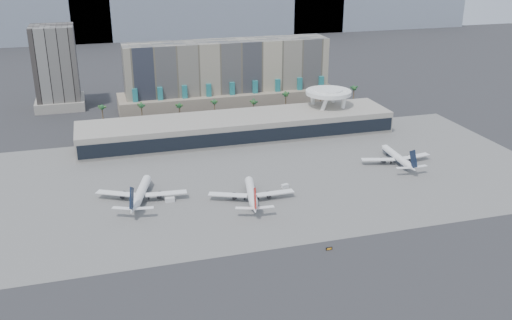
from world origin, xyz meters
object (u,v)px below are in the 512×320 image
object	(u,v)px
service_vehicle_b	(285,186)
taxiway_sign	(329,249)
airliner_right	(397,157)
airliner_left	(141,193)
service_vehicle_a	(170,200)
airliner_centre	(252,193)

from	to	relation	value
service_vehicle_b	taxiway_sign	world-z (taller)	service_vehicle_b
airliner_right	taxiway_sign	distance (m)	92.87
airliner_left	service_vehicle_a	world-z (taller)	airliner_left
airliner_left	taxiway_sign	bearing A→B (deg)	-28.94
taxiway_sign	airliner_centre	bearing A→B (deg)	105.82
airliner_left	airliner_centre	world-z (taller)	airliner_left
airliner_left	airliner_right	distance (m)	123.47
taxiway_sign	service_vehicle_a	bearing A→B (deg)	129.22
service_vehicle_a	service_vehicle_b	xyz separation A→B (m)	(50.46, 0.50, -0.17)
service_vehicle_a	service_vehicle_b	world-z (taller)	service_vehicle_a
service_vehicle_a	airliner_left	bearing A→B (deg)	158.55
service_vehicle_a	service_vehicle_b	distance (m)	50.46
airliner_left	taxiway_sign	xyz separation A→B (m)	(59.33, -59.38, -2.90)
service_vehicle_a	service_vehicle_b	bearing A→B (deg)	2.38
airliner_right	service_vehicle_b	distance (m)	62.75
airliner_left	airliner_right	size ratio (longest dim) A/B	1.05
airliner_right	service_vehicle_a	bearing A→B (deg)	-170.41
airliner_centre	service_vehicle_a	world-z (taller)	airliner_centre
airliner_right	taxiway_sign	xyz separation A→B (m)	(-63.89, -67.35, -2.66)
airliner_centre	service_vehicle_b	world-z (taller)	airliner_centre
airliner_centre	service_vehicle_a	distance (m)	33.96
service_vehicle_a	airliner_right	bearing A→B (deg)	8.34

